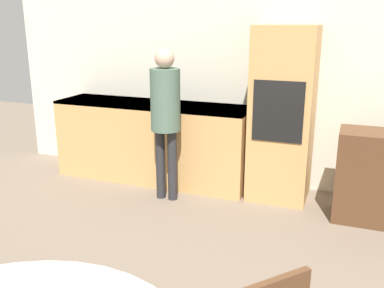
# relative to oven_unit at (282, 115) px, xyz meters

# --- Properties ---
(wall_back) EXTENTS (6.55, 0.05, 2.60)m
(wall_back) POSITION_rel_oven_unit_xyz_m (-0.22, 0.34, 0.40)
(wall_back) COLOR beige
(wall_back) RESTS_ON ground_plane
(kitchen_counter) EXTENTS (2.29, 0.60, 0.92)m
(kitchen_counter) POSITION_rel_oven_unit_xyz_m (-1.49, -0.01, -0.42)
(kitchen_counter) COLOR tan
(kitchen_counter) RESTS_ON ground_plane
(oven_unit) EXTENTS (0.61, 0.59, 1.80)m
(oven_unit) POSITION_rel_oven_unit_xyz_m (0.00, 0.00, 0.00)
(oven_unit) COLOR tan
(oven_unit) RESTS_ON ground_plane
(person_standing) EXTENTS (0.30, 0.30, 1.58)m
(person_standing) POSITION_rel_oven_unit_xyz_m (-1.10, -0.50, 0.08)
(person_standing) COLOR #262628
(person_standing) RESTS_ON ground_plane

